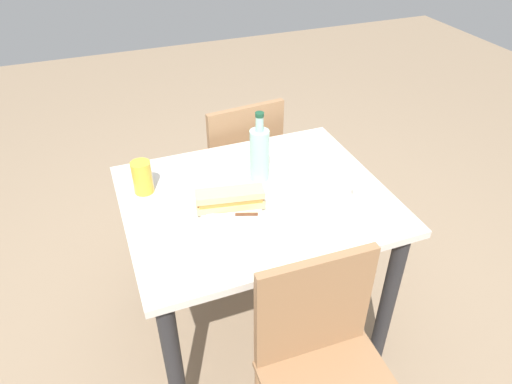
# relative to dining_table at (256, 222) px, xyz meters

# --- Properties ---
(ground_plane) EXTENTS (8.00, 8.00, 0.00)m
(ground_plane) POSITION_rel_dining_table_xyz_m (0.00, 0.00, -0.61)
(ground_plane) COLOR #8C755B
(dining_table) EXTENTS (0.98, 0.80, 0.74)m
(dining_table) POSITION_rel_dining_table_xyz_m (0.00, 0.00, 0.00)
(dining_table) COLOR beige
(dining_table) RESTS_ON ground
(chair_far) EXTENTS (0.41, 0.41, 0.86)m
(chair_far) POSITION_rel_dining_table_xyz_m (-0.00, 0.60, -0.12)
(chair_far) COLOR #936B47
(chair_far) RESTS_ON ground
(chair_near) EXTENTS (0.44, 0.44, 0.86)m
(chair_near) POSITION_rel_dining_table_xyz_m (-0.13, -0.60, -0.12)
(chair_near) COLOR #936B47
(chair_near) RESTS_ON ground
(plate_near) EXTENTS (0.23, 0.23, 0.01)m
(plate_near) POSITION_rel_dining_table_xyz_m (0.12, 0.04, 0.13)
(plate_near) COLOR silver
(plate_near) RESTS_ON dining_table
(baguette_sandwich_near) EXTENTS (0.25, 0.11, 0.07)m
(baguette_sandwich_near) POSITION_rel_dining_table_xyz_m (0.12, 0.04, 0.18)
(baguette_sandwich_near) COLOR #DBB77A
(baguette_sandwich_near) RESTS_ON plate_near
(knife_near) EXTENTS (0.17, 0.07, 0.01)m
(knife_near) POSITION_rel_dining_table_xyz_m (0.11, 0.10, 0.14)
(knife_near) COLOR silver
(knife_near) RESTS_ON plate_near
(water_bottle) EXTENTS (0.08, 0.08, 0.28)m
(water_bottle) POSITION_rel_dining_table_xyz_m (-0.06, -0.11, 0.24)
(water_bottle) COLOR #99C6B7
(water_bottle) RESTS_ON dining_table
(beer_glass) EXTENTS (0.07, 0.07, 0.13)m
(beer_glass) POSITION_rel_dining_table_xyz_m (0.39, -0.18, 0.19)
(beer_glass) COLOR gold
(beer_glass) RESTS_ON dining_table
(olive_bowl) EXTENTS (0.09, 0.09, 0.03)m
(olive_bowl) POSITION_rel_dining_table_xyz_m (-0.38, 0.14, 0.14)
(olive_bowl) COLOR silver
(olive_bowl) RESTS_ON dining_table
(paper_napkin) EXTENTS (0.18, 0.18, 0.00)m
(paper_napkin) POSITION_rel_dining_table_xyz_m (-0.32, -0.16, 0.13)
(paper_napkin) COLOR white
(paper_napkin) RESTS_ON dining_table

